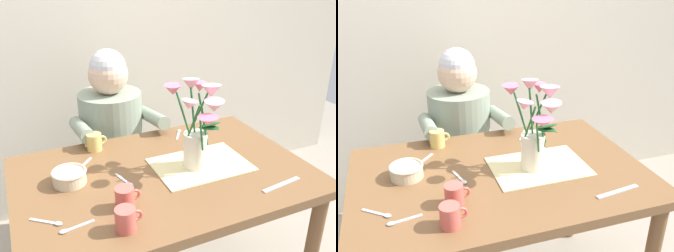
% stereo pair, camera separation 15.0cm
% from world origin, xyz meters
% --- Properties ---
extents(wood_panel_backdrop, '(4.00, 0.10, 2.50)m').
position_xyz_m(wood_panel_backdrop, '(0.00, 1.05, 1.25)').
color(wood_panel_backdrop, beige).
rests_on(wood_panel_backdrop, ground_plane).
extents(dining_table, '(1.20, 0.80, 0.74)m').
position_xyz_m(dining_table, '(0.00, 0.00, 0.64)').
color(dining_table, brown).
rests_on(dining_table, ground_plane).
extents(seated_person, '(0.45, 0.47, 1.14)m').
position_xyz_m(seated_person, '(-0.04, 0.62, 0.56)').
color(seated_person, '#4C4C56').
rests_on(seated_person, ground_plane).
extents(striped_placemat, '(0.40, 0.28, 0.00)m').
position_xyz_m(striped_placemat, '(0.17, -0.01, 0.74)').
color(striped_placemat, beige).
rests_on(striped_placemat, dining_table).
extents(flower_vase, '(0.24, 0.26, 0.37)m').
position_xyz_m(flower_vase, '(0.14, -0.02, 0.94)').
color(flower_vase, silver).
rests_on(flower_vase, dining_table).
extents(ceramic_bowl, '(0.14, 0.14, 0.06)m').
position_xyz_m(ceramic_bowl, '(-0.37, 0.08, 0.77)').
color(ceramic_bowl, beige).
rests_on(ceramic_bowl, dining_table).
extents(dinner_knife, '(0.19, 0.04, 0.00)m').
position_xyz_m(dinner_knife, '(0.38, -0.28, 0.74)').
color(dinner_knife, silver).
rests_on(dinner_knife, dining_table).
extents(tea_cup, '(0.09, 0.07, 0.08)m').
position_xyz_m(tea_cup, '(-0.21, 0.31, 0.78)').
color(tea_cup, '#E5C666').
rests_on(tea_cup, dining_table).
extents(coffee_cup, '(0.09, 0.07, 0.08)m').
position_xyz_m(coffee_cup, '(-0.22, -0.17, 0.78)').
color(coffee_cup, '#CC564C').
rests_on(coffee_cup, dining_table).
extents(ceramic_mug, '(0.09, 0.07, 0.08)m').
position_xyz_m(ceramic_mug, '(-0.26, -0.28, 0.78)').
color(ceramic_mug, '#CC564C').
rests_on(ceramic_mug, dining_table).
extents(spoon_0, '(0.12, 0.03, 0.01)m').
position_xyz_m(spoon_0, '(-0.42, -0.21, 0.74)').
color(spoon_0, silver).
rests_on(spoon_0, dining_table).
extents(spoon_1, '(0.05, 0.12, 0.01)m').
position_xyz_m(spoon_1, '(-0.17, -0.01, 0.74)').
color(spoon_1, silver).
rests_on(spoon_1, dining_table).
extents(spoon_2, '(0.08, 0.11, 0.01)m').
position_xyz_m(spoon_2, '(0.22, 0.32, 0.74)').
color(spoon_2, silver).
rests_on(spoon_2, dining_table).
extents(spoon_3, '(0.09, 0.10, 0.01)m').
position_xyz_m(spoon_3, '(-0.30, 0.18, 0.74)').
color(spoon_3, silver).
rests_on(spoon_3, dining_table).
extents(spoon_4, '(0.10, 0.09, 0.01)m').
position_xyz_m(spoon_4, '(-0.47, -0.15, 0.74)').
color(spoon_4, silver).
rests_on(spoon_4, dining_table).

